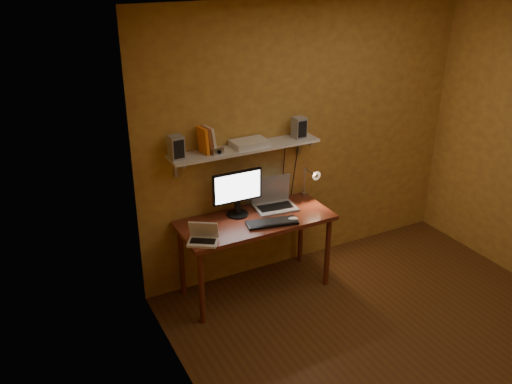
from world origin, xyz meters
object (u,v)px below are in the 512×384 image
desk (256,227)px  netbook (203,236)px  laptop (273,199)px  mouse (293,219)px  monitor (237,191)px  keyboard (272,223)px  desk_lamp (311,179)px  wall_shelf (246,149)px  speaker_right (299,128)px  router (249,143)px  speaker_left (176,147)px  shelf_camera (218,151)px

desk → netbook: 0.62m
laptop → mouse: bearing=-81.8°
laptop → monitor: bearing=-172.6°
monitor → netbook: bearing=-145.4°
keyboard → desk_lamp: bearing=38.1°
netbook → desk: bearing=49.4°
wall_shelf → mouse: bearing=-54.5°
speaker_right → router: (-0.50, 0.01, -0.07)m
monitor → router: router is taller
router → desk_lamp: bearing=-6.6°
desk_lamp → desk: bearing=-169.2°
laptop → netbook: (-0.84, -0.32, -0.02)m
desk → router: 0.76m
desk_lamp → speaker_right: bearing=151.8°
monitor → keyboard: bearing=-56.7°
laptop → desk_lamp: desk_lamp is taller
monitor → router: bearing=19.8°
wall_shelf → speaker_left: 0.65m
mouse → speaker_right: (0.27, 0.38, 0.70)m
desk → desk_lamp: size_ratio=3.73×
speaker_right → speaker_left: bearing=177.7°
wall_shelf → desk_lamp: wall_shelf is taller
wall_shelf → netbook: bearing=-147.6°
router → laptop: bearing=-11.7°
wall_shelf → monitor: (-0.11, -0.05, -0.37)m
keyboard → speaker_left: speaker_left is taller
desk → keyboard: bearing=-61.9°
keyboard → router: bearing=109.0°
laptop → keyboard: size_ratio=0.89×
wall_shelf → netbook: wall_shelf is taller
mouse → speaker_left: size_ratio=0.50×
speaker_left → desk: bearing=-20.6°
laptop → speaker_right: size_ratio=2.07×
wall_shelf → mouse: (0.28, -0.39, -0.59)m
monitor → speaker_left: bearing=175.6°
mouse → shelf_camera: (-0.57, 0.31, 0.64)m
netbook → router: 0.94m
keyboard → router: size_ratio=1.44×
router → speaker_right: bearing=-1.1°
wall_shelf → shelf_camera: shelf_camera is taller
wall_shelf → desk_lamp: size_ratio=3.73×
mouse → speaker_right: bearing=69.0°
laptop → mouse: laptop is taller
desk → shelf_camera: shelf_camera is taller
wall_shelf → router: bearing=5.3°
monitor → speaker_right: size_ratio=2.41×
wall_shelf → speaker_left: size_ratio=6.95×
wall_shelf → desk_lamp: (0.66, -0.07, -0.40)m
netbook → mouse: (0.85, -0.02, -0.03)m
netbook → mouse: netbook is taller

